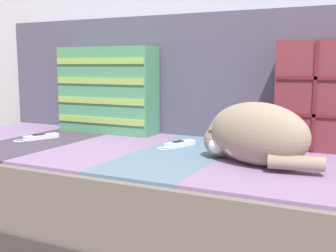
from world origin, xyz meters
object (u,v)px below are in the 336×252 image
(couch, at_px, (148,196))
(sleeping_cat, at_px, (253,135))
(throw_pillow_striped, at_px, (107,90))
(game_remote_near, at_px, (179,144))
(game_remote_far, at_px, (40,137))

(couch, distance_m, sleeping_cat, 0.53)
(throw_pillow_striped, relative_size, game_remote_near, 2.52)
(game_remote_far, bearing_deg, throw_pillow_striped, 61.59)
(throw_pillow_striped, xyz_separation_m, game_remote_near, (0.44, -0.17, -0.19))
(game_remote_far, bearing_deg, game_remote_near, 11.00)
(throw_pillow_striped, distance_m, game_remote_near, 0.51)
(sleeping_cat, bearing_deg, game_remote_far, 177.33)
(couch, relative_size, throw_pillow_striped, 4.20)
(game_remote_near, bearing_deg, throw_pillow_striped, 158.94)
(throw_pillow_striped, height_order, game_remote_near, throw_pillow_striped)
(couch, relative_size, game_remote_near, 10.57)
(sleeping_cat, distance_m, game_remote_near, 0.38)
(game_remote_near, bearing_deg, game_remote_far, -169.00)
(sleeping_cat, bearing_deg, throw_pillow_striped, 156.94)
(game_remote_near, distance_m, game_remote_far, 0.61)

